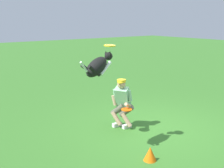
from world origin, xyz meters
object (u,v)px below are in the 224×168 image
Objects in this scene: frisbee_held at (127,109)px; training_cone at (150,154)px; dog at (98,66)px; frisbee_flying at (110,46)px; person at (122,102)px.

frisbee_held reaches higher than training_cone.
frisbee_flying is at bearing -8.72° from dog.
frisbee_flying is at bearing 23.80° from frisbee_held.
training_cone is (-0.24, 1.02, -2.09)m from frisbee_flying.
frisbee_flying reaches higher than frisbee_held.
dog is 3.68× the size of frisbee_held.
frisbee_held is 0.93× the size of training_cone.
training_cone is at bearing 68.94° from frisbee_held.
dog is at bearing 7.71° from frisbee_flying.
frisbee_flying is (0.91, 0.69, 1.54)m from person.
person is at bearing -112.56° from frisbee_held.
training_cone is at bearing 39.54° from person.
dog reaches higher than frisbee_held.
frisbee_held is (0.15, 0.36, -0.09)m from person.
frisbee_flying reaches higher than person.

